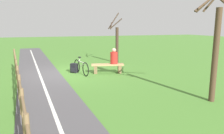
{
  "coord_description": "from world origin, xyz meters",
  "views": [
    {
      "loc": [
        1.48,
        10.9,
        2.37
      ],
      "look_at": [
        -1.32,
        3.15,
        0.81
      ],
      "focal_mm": 34.72,
      "sensor_mm": 36.0,
      "label": 1
    }
  ],
  "objects": [
    {
      "name": "bench",
      "position": [
        -1.98,
        0.66,
        0.33
      ],
      "size": [
        1.68,
        0.75,
        0.48
      ],
      "rotation": [
        0.0,
        0.0,
        -0.25
      ],
      "color": "#A88456",
      "rests_on": "ground_plane"
    },
    {
      "name": "ground_plane",
      "position": [
        0.0,
        0.0,
        0.0
      ],
      "size": [
        80.0,
        80.0,
        0.0
      ],
      "primitive_type": "plane",
      "color": "#477A2D"
    },
    {
      "name": "path_centre_line",
      "position": [
        1.12,
        4.0,
        0.02
      ],
      "size": [
        1.51,
        31.97,
        0.0
      ],
      "primitive_type": "cube",
      "rotation": [
        0.0,
        0.0,
        0.04
      ],
      "color": "silver",
      "rests_on": "paved_path"
    },
    {
      "name": "tree_by_path",
      "position": [
        -3.55,
        -2.16,
        1.35
      ],
      "size": [
        1.02,
        0.75,
        3.22
      ],
      "color": "#38281E",
      "rests_on": "ground_plane"
    },
    {
      "name": "backpack",
      "position": [
        -0.4,
        -0.06,
        0.24
      ],
      "size": [
        0.42,
        0.42,
        0.48
      ],
      "rotation": [
        0.0,
        0.0,
        5.47
      ],
      "color": "black",
      "rests_on": "ground_plane"
    },
    {
      "name": "bicycle",
      "position": [
        -0.66,
        0.44,
        0.36
      ],
      "size": [
        0.39,
        1.73,
        0.86
      ],
      "rotation": [
        0.0,
        0.0,
        1.77
      ],
      "color": "black",
      "rests_on": "ground_plane"
    },
    {
      "name": "fence_roadside",
      "position": [
        2.02,
        3.52,
        0.66
      ],
      "size": [
        1.09,
        11.33,
        1.13
      ],
      "rotation": [
        0.0,
        0.0,
        1.66
      ],
      "color": "brown",
      "rests_on": "ground_plane"
    },
    {
      "name": "tree_far_right",
      "position": [
        -3.81,
        5.73,
        1.84
      ],
      "size": [
        1.45,
        1.7,
        3.92
      ],
      "color": "#473323",
      "rests_on": "ground_plane"
    },
    {
      "name": "person_seated",
      "position": [
        -2.3,
        0.74,
        0.82
      ],
      "size": [
        0.44,
        0.44,
        0.8
      ],
      "rotation": [
        0.0,
        0.0,
        -0.25
      ],
      "color": "#B2231E",
      "rests_on": "bench"
    },
    {
      "name": "paved_path",
      "position": [
        1.12,
        4.0,
        0.01
      ],
      "size": [
        3.55,
        36.05,
        0.02
      ],
      "primitive_type": "cube",
      "rotation": [
        0.0,
        0.0,
        0.04
      ],
      "color": "#4C494C",
      "rests_on": "ground_plane"
    }
  ]
}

